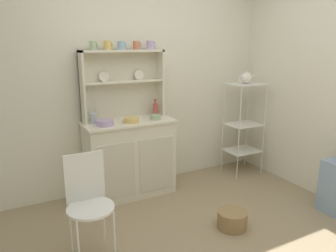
{
  "coord_description": "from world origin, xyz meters",
  "views": [
    {
      "loc": [
        -1.44,
        -1.79,
        1.65
      ],
      "look_at": [
        0.1,
        1.12,
        0.81
      ],
      "focal_mm": 34.07,
      "sensor_mm": 36.0,
      "label": 1
    }
  ],
  "objects_px": {
    "bowl_mixing_large": "(105,123)",
    "jam_bottle": "(155,109)",
    "wire_chair": "(88,197)",
    "hutch_shelf_unit": "(122,79)",
    "bakers_rack": "(244,119)",
    "floor_basket": "(232,219)",
    "cup_sage_0": "(93,45)",
    "porcelain_teapot": "(246,78)",
    "hutch_cabinet": "(130,157)",
    "utensil_jar": "(93,118)"
  },
  "relations": [
    {
      "from": "bakers_rack",
      "to": "cup_sage_0",
      "type": "distance_m",
      "value": 2.07
    },
    {
      "from": "bakers_rack",
      "to": "utensil_jar",
      "type": "distance_m",
      "value": 1.91
    },
    {
      "from": "cup_sage_0",
      "to": "hutch_cabinet",
      "type": "bearing_deg",
      "value": -21.67
    },
    {
      "from": "bakers_rack",
      "to": "cup_sage_0",
      "type": "bearing_deg",
      "value": 173.44
    },
    {
      "from": "jam_bottle",
      "to": "bakers_rack",
      "type": "bearing_deg",
      "value": -8.52
    },
    {
      "from": "hutch_cabinet",
      "to": "bakers_rack",
      "type": "distance_m",
      "value": 1.56
    },
    {
      "from": "bakers_rack",
      "to": "bowl_mixing_large",
      "type": "bearing_deg",
      "value": 179.5
    },
    {
      "from": "hutch_cabinet",
      "to": "utensil_jar",
      "type": "xyz_separation_m",
      "value": [
        -0.36,
        0.08,
        0.47
      ]
    },
    {
      "from": "cup_sage_0",
      "to": "utensil_jar",
      "type": "distance_m",
      "value": 0.74
    },
    {
      "from": "bowl_mixing_large",
      "to": "jam_bottle",
      "type": "distance_m",
      "value": 0.67
    },
    {
      "from": "hutch_cabinet",
      "to": "cup_sage_0",
      "type": "bearing_deg",
      "value": 158.33
    },
    {
      "from": "wire_chair",
      "to": "bowl_mixing_large",
      "type": "height_order",
      "value": "bowl_mixing_large"
    },
    {
      "from": "hutch_shelf_unit",
      "to": "bakers_rack",
      "type": "relative_size",
      "value": 0.77
    },
    {
      "from": "wire_chair",
      "to": "bowl_mixing_large",
      "type": "relative_size",
      "value": 4.78
    },
    {
      "from": "hutch_shelf_unit",
      "to": "utensil_jar",
      "type": "relative_size",
      "value": 3.6
    },
    {
      "from": "bowl_mixing_large",
      "to": "utensil_jar",
      "type": "bearing_deg",
      "value": 116.44
    },
    {
      "from": "hutch_cabinet",
      "to": "wire_chair",
      "type": "relative_size",
      "value": 1.15
    },
    {
      "from": "bakers_rack",
      "to": "floor_basket",
      "type": "xyz_separation_m",
      "value": [
        -0.96,
        -1.01,
        -0.64
      ]
    },
    {
      "from": "hutch_shelf_unit",
      "to": "wire_chair",
      "type": "relative_size",
      "value": 1.07
    },
    {
      "from": "hutch_cabinet",
      "to": "porcelain_teapot",
      "type": "bearing_deg",
      "value": -3.34
    },
    {
      "from": "bakers_rack",
      "to": "floor_basket",
      "type": "height_order",
      "value": "bakers_rack"
    },
    {
      "from": "bakers_rack",
      "to": "floor_basket",
      "type": "distance_m",
      "value": 1.53
    },
    {
      "from": "hutch_cabinet",
      "to": "cup_sage_0",
      "type": "xyz_separation_m",
      "value": [
        -0.31,
        0.12,
        1.2
      ]
    },
    {
      "from": "bowl_mixing_large",
      "to": "jam_bottle",
      "type": "height_order",
      "value": "jam_bottle"
    },
    {
      "from": "floor_basket",
      "to": "porcelain_teapot",
      "type": "xyz_separation_m",
      "value": [
        0.96,
        1.01,
        1.17
      ]
    },
    {
      "from": "jam_bottle",
      "to": "hutch_cabinet",
      "type": "bearing_deg",
      "value": -166.55
    },
    {
      "from": "wire_chair",
      "to": "floor_basket",
      "type": "xyz_separation_m",
      "value": [
        1.26,
        -0.2,
        -0.44
      ]
    },
    {
      "from": "wire_chair",
      "to": "porcelain_teapot",
      "type": "relative_size",
      "value": 3.72
    },
    {
      "from": "hutch_cabinet",
      "to": "wire_chair",
      "type": "bearing_deg",
      "value": -127.37
    },
    {
      "from": "jam_bottle",
      "to": "porcelain_teapot",
      "type": "xyz_separation_m",
      "value": [
        1.17,
        -0.18,
        0.32
      ]
    },
    {
      "from": "wire_chair",
      "to": "utensil_jar",
      "type": "height_order",
      "value": "utensil_jar"
    },
    {
      "from": "hutch_cabinet",
      "to": "bowl_mixing_large",
      "type": "height_order",
      "value": "bowl_mixing_large"
    },
    {
      "from": "hutch_cabinet",
      "to": "cup_sage_0",
      "type": "relative_size",
      "value": 11.03
    },
    {
      "from": "utensil_jar",
      "to": "wire_chair",
      "type": "bearing_deg",
      "value": -108.39
    },
    {
      "from": "hutch_shelf_unit",
      "to": "wire_chair",
      "type": "height_order",
      "value": "hutch_shelf_unit"
    },
    {
      "from": "hutch_shelf_unit",
      "to": "porcelain_teapot",
      "type": "distance_m",
      "value": 1.55
    },
    {
      "from": "hutch_cabinet",
      "to": "porcelain_teapot",
      "type": "relative_size",
      "value": 4.29
    },
    {
      "from": "bakers_rack",
      "to": "utensil_jar",
      "type": "relative_size",
      "value": 4.66
    },
    {
      "from": "bakers_rack",
      "to": "bowl_mixing_large",
      "type": "xyz_separation_m",
      "value": [
        -1.82,
        0.02,
        0.16
      ]
    },
    {
      "from": "wire_chair",
      "to": "floor_basket",
      "type": "distance_m",
      "value": 1.35
    },
    {
      "from": "hutch_shelf_unit",
      "to": "cup_sage_0",
      "type": "relative_size",
      "value": 10.27
    },
    {
      "from": "hutch_shelf_unit",
      "to": "jam_bottle",
      "type": "height_order",
      "value": "hutch_shelf_unit"
    },
    {
      "from": "jam_bottle",
      "to": "cup_sage_0",
      "type": "bearing_deg",
      "value": 176.92
    },
    {
      "from": "wire_chair",
      "to": "bowl_mixing_large",
      "type": "bearing_deg",
      "value": 74.66
    },
    {
      "from": "cup_sage_0",
      "to": "bowl_mixing_large",
      "type": "distance_m",
      "value": 0.79
    },
    {
      "from": "hutch_cabinet",
      "to": "porcelain_teapot",
      "type": "xyz_separation_m",
      "value": [
        1.53,
        -0.09,
        0.81
      ]
    },
    {
      "from": "wire_chair",
      "to": "hutch_shelf_unit",
      "type": "bearing_deg",
      "value": 67.7
    },
    {
      "from": "hutch_shelf_unit",
      "to": "cup_sage_0",
      "type": "height_order",
      "value": "cup_sage_0"
    },
    {
      "from": "hutch_shelf_unit",
      "to": "utensil_jar",
      "type": "height_order",
      "value": "hutch_shelf_unit"
    },
    {
      "from": "wire_chair",
      "to": "jam_bottle",
      "type": "height_order",
      "value": "jam_bottle"
    }
  ]
}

